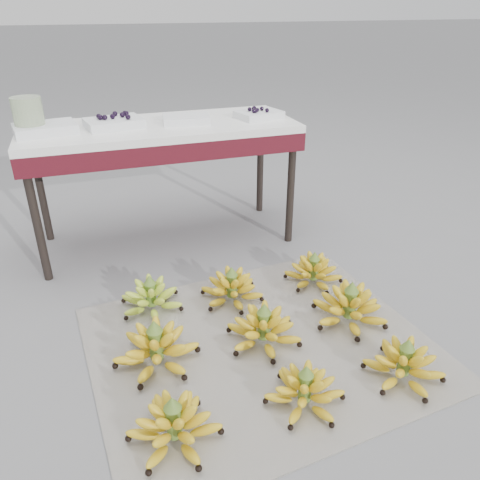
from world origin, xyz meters
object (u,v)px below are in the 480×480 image
object	(u,v)px
tray_right	(186,119)
tray_far_right	(259,114)
bunch_front_left	(174,426)
bunch_mid_right	(349,307)
bunch_mid_center	(264,329)
bunch_back_right	(313,272)
bunch_front_right	(404,364)
bunch_back_left	(151,297)
glass_jar	(29,116)
vendor_table	(161,139)
newspaper_mat	(260,345)
bunch_back_center	(232,289)
bunch_front_center	(305,391)
tray_left	(114,122)
bunch_mid_left	(156,348)
tray_far_left	(45,129)

from	to	relation	value
tray_right	tray_far_right	xyz separation A→B (m)	(0.38, -0.02, 0.00)
bunch_front_left	tray_far_right	xyz separation A→B (m)	(0.75, 1.30, 0.60)
bunch_mid_right	tray_right	world-z (taller)	tray_right
bunch_mid_center	bunch_back_right	world-z (taller)	bunch_mid_center
bunch_front_right	bunch_back_left	distance (m)	1.03
tray_right	glass_jar	xyz separation A→B (m)	(-0.72, 0.01, 0.06)
bunch_mid_center	vendor_table	size ratio (longest dim) A/B	0.24
bunch_mid_right	newspaper_mat	bearing A→B (deg)	177.62
newspaper_mat	bunch_back_center	size ratio (longest dim) A/B	4.33
bunch_mid_center	tray_far_right	world-z (taller)	tray_far_right
bunch_mid_center	bunch_back_center	distance (m)	0.31
bunch_front_center	tray_right	world-z (taller)	tray_right
bunch_front_center	bunch_back_left	distance (m)	0.79
newspaper_mat	tray_left	size ratio (longest dim) A/B	4.32
bunch_back_left	bunch_front_left	bearing A→B (deg)	-118.05
bunch_front_center	bunch_mid_left	distance (m)	0.55
bunch_mid_left	tray_far_right	world-z (taller)	tray_far_right
bunch_front_left	bunch_mid_left	distance (m)	0.36
bunch_front_right	vendor_table	xyz separation A→B (m)	(-0.56, 1.33, 0.51)
tray_far_left	tray_right	world-z (taller)	tray_far_left
bunch_back_left	tray_far_left	size ratio (longest dim) A/B	1.20
bunch_front_center	tray_right	bearing A→B (deg)	113.05
bunch_front_right	tray_left	size ratio (longest dim) A/B	1.16
bunch_mid_left	tray_far_left	bearing A→B (deg)	109.50
bunch_front_center	tray_left	xyz separation A→B (m)	(-0.41, 1.33, 0.61)
bunch_mid_center	bunch_back_left	world-z (taller)	bunch_mid_center
bunch_back_right	tray_right	xyz separation A→B (m)	(-0.42, 0.65, 0.60)
bunch_mid_left	tray_far_left	distance (m)	1.17
bunch_mid_right	bunch_back_left	distance (m)	0.83
tray_far_left	bunch_front_center	bearing A→B (deg)	-61.44
bunch_back_center	bunch_back_right	distance (m)	0.40
bunch_back_center	tray_far_left	world-z (taller)	tray_far_left
bunch_front_right	tray_left	world-z (taller)	tray_left
bunch_front_center	bunch_mid_left	bearing A→B (deg)	160.71
bunch_front_center	tray_right	xyz separation A→B (m)	(-0.06, 1.31, 0.60)
bunch_front_left	bunch_front_center	size ratio (longest dim) A/B	1.09
bunch_front_left	tray_left	distance (m)	1.47
bunch_mid_right	bunch_back_right	distance (m)	0.32
bunch_front_right	bunch_back_center	world-z (taller)	same
bunch_back_right	bunch_back_center	bearing A→B (deg)	173.23
newspaper_mat	bunch_front_left	bearing A→B (deg)	-140.89
tray_far_right	bunch_front_center	bearing A→B (deg)	-104.01
bunch_mid_left	vendor_table	distance (m)	1.12
newspaper_mat	tray_far_right	xyz separation A→B (m)	(0.35, 0.97, 0.66)
bunch_front_left	tray_left	xyz separation A→B (m)	(0.02, 1.34, 0.60)
bunch_mid_left	bunch_mid_center	size ratio (longest dim) A/B	1.01
bunch_back_right	glass_jar	distance (m)	1.47
bunch_mid_right	tray_far_left	world-z (taller)	tray_far_left
newspaper_mat	tray_far_left	distance (m)	1.38
bunch_front_right	bunch_back_right	bearing A→B (deg)	74.78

